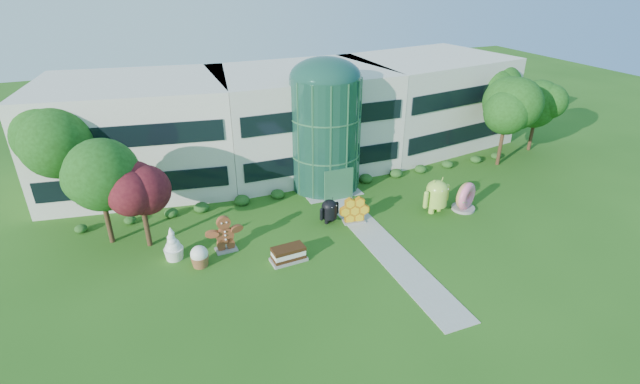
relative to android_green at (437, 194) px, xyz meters
name	(u,v)px	position (x,y,z in m)	size (l,w,h in m)	color
ground	(391,254)	(-6.40, -4.04, -1.62)	(140.00, 140.00, 0.00)	#215114
building	(301,118)	(-6.40, 13.96, 3.03)	(46.00, 15.00, 9.30)	beige
atrium	(325,134)	(-6.40, 7.96, 3.28)	(6.00, 6.00, 9.80)	#194738
walkway	(377,239)	(-6.40, -2.04, -1.60)	(2.40, 20.00, 0.04)	#9E9E93
tree_red	(143,208)	(-21.90, 3.46, 1.38)	(4.00, 4.00, 6.00)	#3F0C14
trees_backdrop	(321,138)	(-6.40, 8.96, 2.58)	(52.00, 8.00, 8.40)	#183F0F
android_green	(437,194)	(0.00, 0.00, 0.00)	(2.86, 1.90, 3.24)	#9FD042
android_black	(329,209)	(-8.65, 1.66, -0.50)	(1.98, 1.32, 2.24)	black
donut	(465,196)	(2.36, -0.59, -0.39)	(2.35, 1.13, 2.45)	#EB5987
gingerbread	(225,233)	(-16.95, 0.76, -0.25)	(2.96, 1.14, 2.74)	brown
ice_cream_sandwich	(288,254)	(-13.28, -2.15, -1.08)	(2.43, 1.21, 1.08)	black
honeycomb	(354,211)	(-6.87, 0.90, -0.64)	(2.49, 0.89, 1.95)	gold
froyo	(173,243)	(-20.44, 1.05, -0.40)	(1.42, 1.42, 2.43)	white
cupcake	(200,256)	(-18.93, -0.48, -0.86)	(1.26, 1.26, 1.51)	white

